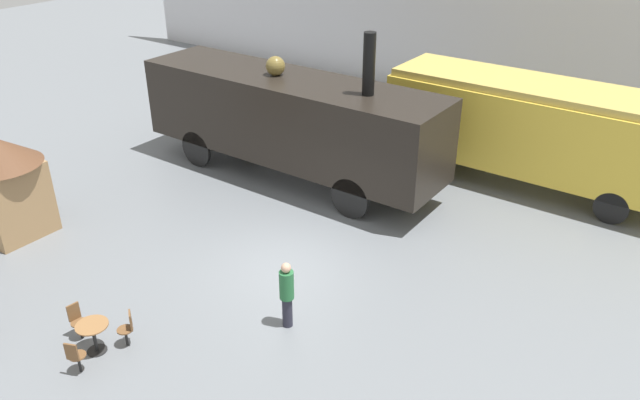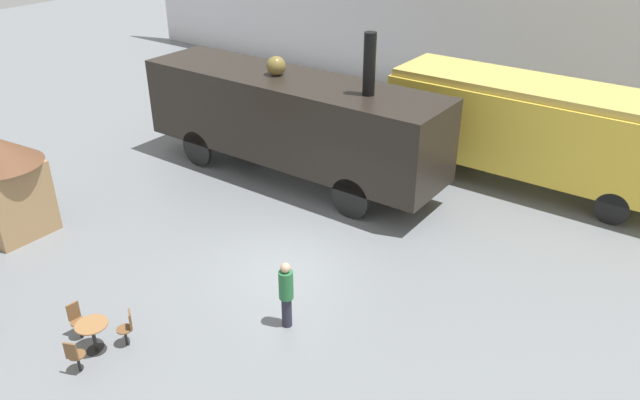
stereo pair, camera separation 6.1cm
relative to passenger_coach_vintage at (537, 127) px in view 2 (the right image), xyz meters
name	(u,v)px [view 2 (the right image)]	position (x,y,z in m)	size (l,w,h in m)	color
ground_plane	(287,262)	(-3.66, -8.66, -2.05)	(80.00, 80.00, 0.00)	slate
backdrop_wall	(517,4)	(-3.66, 7.07, 2.45)	(44.00, 0.15, 9.00)	silver
passenger_coach_vintage	(537,127)	(0.00, 0.00, 0.00)	(9.82, 2.80, 3.48)	gold
steam_locomotive	(291,117)	(-6.90, -4.31, 0.14)	(10.93, 2.70, 5.39)	black
cafe_table_near	(93,331)	(-4.89, -13.95, -1.52)	(0.71, 0.71, 0.73)	black
cafe_chair_0	(76,318)	(-5.61, -13.86, -1.55)	(0.37, 0.36, 0.87)	black
cafe_chair_1	(74,355)	(-4.60, -14.62, -1.55)	(0.38, 0.40, 0.87)	black
cafe_chair_2	(127,326)	(-4.45, -13.36, -1.55)	(0.40, 0.40, 0.87)	black
visitor_person	(286,292)	(-1.99, -10.77, -1.11)	(0.34, 0.34, 1.73)	#262633
ticket_kiosk	(5,181)	(-11.16, -12.05, -0.38)	(2.34, 2.34, 3.00)	#99754C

